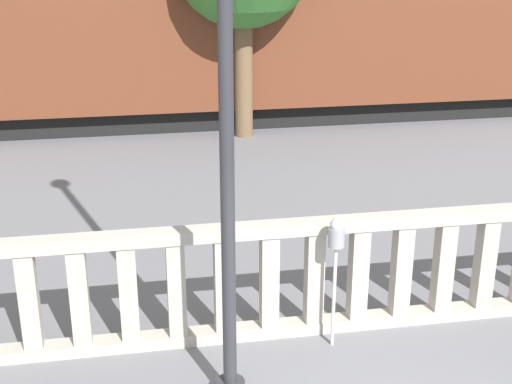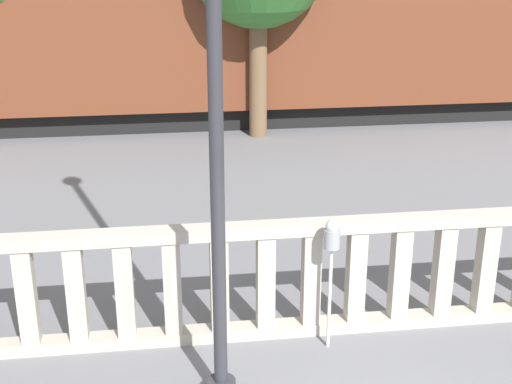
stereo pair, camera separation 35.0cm
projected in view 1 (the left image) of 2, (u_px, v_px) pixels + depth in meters
The scene contains 4 objects.
balustrade at pixel (336, 275), 8.26m from camera, with size 16.30×0.24×1.42m.
lamppost at pixel (225, 5), 5.90m from camera, with size 0.36×0.36×6.87m.
parking_meter at pixel (336, 244), 7.73m from camera, with size 0.18×0.18×1.56m.
train_near at pixel (87, 48), 16.87m from camera, with size 24.15×3.14×4.12m.
Camera 1 is at (-2.23, -4.29, 4.47)m, focal length 50.00 mm.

